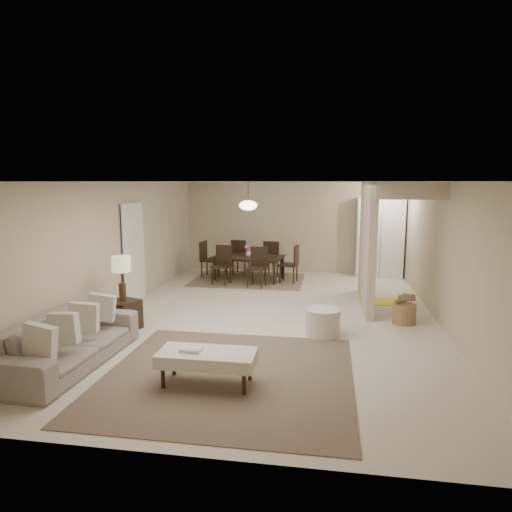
% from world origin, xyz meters
% --- Properties ---
extents(floor, '(9.00, 9.00, 0.00)m').
position_xyz_m(floor, '(0.00, 0.00, 0.00)').
color(floor, beige).
rests_on(floor, ground).
extents(ceiling, '(9.00, 9.00, 0.00)m').
position_xyz_m(ceiling, '(0.00, 0.00, 2.50)').
color(ceiling, white).
rests_on(ceiling, back_wall).
extents(back_wall, '(6.00, 0.00, 6.00)m').
position_xyz_m(back_wall, '(0.00, 4.50, 1.25)').
color(back_wall, '#C6B595').
rests_on(back_wall, floor).
extents(left_wall, '(0.00, 9.00, 9.00)m').
position_xyz_m(left_wall, '(-3.00, 0.00, 1.25)').
color(left_wall, '#C6B595').
rests_on(left_wall, floor).
extents(right_wall, '(0.00, 9.00, 9.00)m').
position_xyz_m(right_wall, '(3.00, 0.00, 1.25)').
color(right_wall, '#C6B595').
rests_on(right_wall, floor).
extents(partition, '(0.15, 2.50, 2.50)m').
position_xyz_m(partition, '(1.80, 1.25, 1.25)').
color(partition, '#C6B595').
rests_on(partition, floor).
extents(doorway, '(0.04, 0.90, 2.04)m').
position_xyz_m(doorway, '(-2.97, 0.60, 1.02)').
color(doorway, black).
rests_on(doorway, floor).
extents(pantry_cabinet, '(1.20, 0.55, 2.10)m').
position_xyz_m(pantry_cabinet, '(2.35, 4.15, 1.05)').
color(pantry_cabinet, white).
rests_on(pantry_cabinet, floor).
extents(flush_light, '(0.44, 0.44, 0.05)m').
position_xyz_m(flush_light, '(2.30, 3.20, 2.46)').
color(flush_light, white).
rests_on(flush_light, ceiling).
extents(living_rug, '(3.20, 3.20, 0.01)m').
position_xyz_m(living_rug, '(-0.22, -2.71, 0.01)').
color(living_rug, brown).
rests_on(living_rug, floor).
extents(sofa, '(2.39, 0.99, 0.69)m').
position_xyz_m(sofa, '(-2.45, -2.71, 0.34)').
color(sofa, gray).
rests_on(sofa, floor).
extents(ottoman_bench, '(1.21, 0.56, 0.43)m').
position_xyz_m(ottoman_bench, '(-0.42, -3.01, 0.35)').
color(ottoman_bench, silver).
rests_on(ottoman_bench, living_rug).
extents(side_table, '(0.59, 0.59, 0.51)m').
position_xyz_m(side_table, '(-2.40, -1.14, 0.26)').
color(side_table, black).
rests_on(side_table, floor).
extents(table_lamp, '(0.32, 0.32, 0.76)m').
position_xyz_m(table_lamp, '(-2.40, -1.14, 1.07)').
color(table_lamp, '#43331C').
rests_on(table_lamp, side_table).
extents(round_pouf, '(0.58, 0.58, 0.45)m').
position_xyz_m(round_pouf, '(0.97, -0.92, 0.22)').
color(round_pouf, silver).
rests_on(round_pouf, floor).
extents(wicker_basket, '(0.51, 0.51, 0.35)m').
position_xyz_m(wicker_basket, '(2.39, 0.00, 0.17)').
color(wicker_basket, brown).
rests_on(wicker_basket, floor).
extents(dining_rug, '(2.80, 2.10, 0.01)m').
position_xyz_m(dining_rug, '(-1.01, 3.17, 0.01)').
color(dining_rug, '#80654F').
rests_on(dining_rug, floor).
extents(dining_table, '(1.89, 1.24, 0.62)m').
position_xyz_m(dining_table, '(-1.01, 3.17, 0.31)').
color(dining_table, black).
rests_on(dining_table, dining_rug).
extents(dining_chairs, '(2.60, 2.04, 0.96)m').
position_xyz_m(dining_chairs, '(-1.01, 3.17, 0.48)').
color(dining_chairs, black).
rests_on(dining_chairs, dining_rug).
extents(vase, '(0.15, 0.15, 0.15)m').
position_xyz_m(vase, '(-1.01, 3.17, 0.69)').
color(vase, white).
rests_on(vase, dining_table).
extents(yellow_mat, '(1.11, 0.83, 0.01)m').
position_xyz_m(yellow_mat, '(2.21, 1.47, 0.01)').
color(yellow_mat, yellow).
rests_on(yellow_mat, floor).
extents(pendant_light, '(0.46, 0.46, 0.71)m').
position_xyz_m(pendant_light, '(-1.01, 3.17, 1.92)').
color(pendant_light, '#43331C').
rests_on(pendant_light, ceiling).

